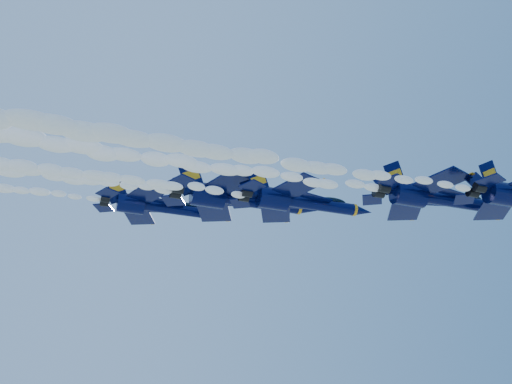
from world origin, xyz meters
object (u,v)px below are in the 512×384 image
object	(u,v)px
jet_second	(435,198)
jet_third	(299,202)
jet_fifth	(156,206)
jet_fourth	(238,199)

from	to	relation	value
jet_second	jet_third	xyz separation A→B (m)	(-11.85, 10.23, 2.49)
jet_third	jet_fifth	distance (m)	22.44
jet_second	jet_fifth	distance (m)	38.22
jet_fifth	jet_third	bearing A→B (deg)	-47.97
jet_second	jet_fourth	xyz separation A→B (m)	(-17.45, 17.46, 5.42)
jet_second	jet_third	world-z (taller)	jet_third
jet_fourth	jet_fifth	distance (m)	12.98
jet_second	jet_third	bearing A→B (deg)	139.19
jet_second	jet_fifth	xyz separation A→B (m)	(-26.56, 26.55, 7.11)
jet_fifth	jet_second	bearing A→B (deg)	-44.99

